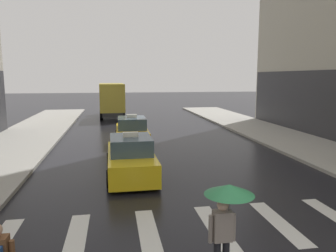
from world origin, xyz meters
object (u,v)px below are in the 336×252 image
(box_truck, at_px, (112,99))
(pedestrian_with_umbrella, at_px, (227,206))
(taxi_second, at_px, (132,132))
(taxi_lead, at_px, (131,158))

(box_truck, relative_size, pedestrian_with_umbrella, 3.91)
(taxi_second, height_order, pedestrian_with_umbrella, pedestrian_with_umbrella)
(taxi_second, bearing_deg, box_truck, 95.29)
(taxi_second, distance_m, pedestrian_with_umbrella, 13.37)
(taxi_second, bearing_deg, taxi_lead, -93.70)
(box_truck, bearing_deg, taxi_lead, -87.62)
(taxi_second, xyz_separation_m, box_truck, (-1.19, 12.85, 1.13))
(taxi_lead, xyz_separation_m, pedestrian_with_umbrella, (1.45, -7.12, 0.79))
(taxi_second, relative_size, box_truck, 0.60)
(taxi_lead, distance_m, pedestrian_with_umbrella, 7.31)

